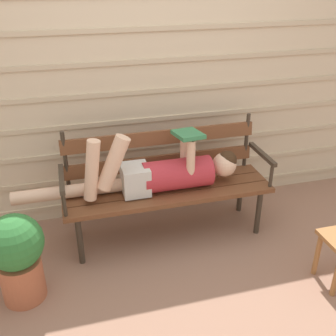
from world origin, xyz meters
name	(u,v)px	position (x,y,z in m)	size (l,w,h in m)	color
ground_plane	(174,248)	(0.00, 0.00, 0.00)	(12.00, 12.00, 0.00)	#936B56
house_siding	(152,90)	(0.00, 0.69, 1.07)	(4.97, 0.08, 2.14)	beige
park_bench	(166,179)	(0.00, 0.26, 0.48)	(1.61, 0.46, 0.90)	brown
reclining_person	(159,173)	(-0.07, 0.19, 0.58)	(1.70, 0.27, 0.52)	#B72D38
potted_plant	(17,255)	(-1.10, -0.22, 0.35)	(0.36, 0.36, 0.63)	#AD5B3D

